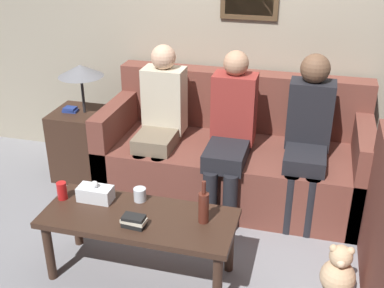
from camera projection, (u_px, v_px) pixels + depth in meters
The scene contains 14 objects.
ground_plane at pixel (219, 226), 3.74m from camera, with size 16.00×16.00×0.00m, color gray.
wall_back at pixel (249, 30), 4.08m from camera, with size 9.00×0.08×2.60m.
couch_main at pixel (234, 156), 4.08m from camera, with size 2.16×0.93×0.99m.
coffee_table at pixel (139, 224), 3.09m from camera, with size 1.24×0.50×0.47m.
side_table_with_lamp at pixel (82, 137), 4.33m from camera, with size 0.48×0.46×1.06m.
wine_bottle at pixel (204, 207), 2.95m from camera, with size 0.07×0.07×0.29m.
drinking_glass at pixel (140, 194), 3.20m from camera, with size 0.08×0.08×0.09m.
book_stack at pixel (134, 221), 2.94m from camera, with size 0.16×0.09×0.07m.
soda_can at pixel (62, 191), 3.21m from camera, with size 0.07×0.07×0.12m.
tissue_box at pixel (95, 193), 3.20m from camera, with size 0.23×0.12×0.15m.
person_left at pixel (161, 117), 3.95m from camera, with size 0.34×0.60×1.26m.
person_middle at pixel (231, 129), 3.74m from camera, with size 0.34×0.66×1.27m.
person_right at pixel (308, 131), 3.66m from camera, with size 0.34×0.61×1.27m.
teddy_bear at pixel (338, 272), 3.04m from camera, with size 0.23×0.23×0.35m.
Camera 1 is at (0.59, -3.04, 2.21)m, focal length 45.00 mm.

